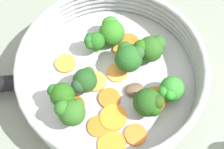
# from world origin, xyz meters

# --- Properties ---
(ground_plane) EXTENTS (4.00, 4.00, 0.00)m
(ground_plane) POSITION_xyz_m (0.00, 0.00, 0.00)
(ground_plane) COLOR gray
(skillet) EXTENTS (0.29, 0.29, 0.02)m
(skillet) POSITION_xyz_m (0.00, 0.00, 0.01)
(skillet) COLOR #B2B5B7
(skillet) RESTS_ON ground_plane
(skillet_rim_wall) EXTENTS (0.30, 0.30, 0.06)m
(skillet_rim_wall) POSITION_xyz_m (0.00, 0.00, 0.05)
(skillet_rim_wall) COLOR #ADB0B7
(skillet_rim_wall) RESTS_ON skillet
(skillet_rivet_left) EXTENTS (0.01, 0.01, 0.01)m
(skillet_rivet_left) POSITION_xyz_m (-0.07, 0.12, 0.02)
(skillet_rivet_left) COLOR #AEB5B5
(skillet_rivet_left) RESTS_ON skillet
(skillet_rivet_right) EXTENTS (0.01, 0.01, 0.01)m
(skillet_rivet_right) POSITION_xyz_m (-0.12, 0.07, 0.02)
(skillet_rivet_right) COLOR #B2B2B8
(skillet_rivet_right) RESTS_ON skillet
(carrot_slice_0) EXTENTS (0.05, 0.05, 0.01)m
(carrot_slice_0) POSITION_xyz_m (0.05, 0.02, 0.02)
(carrot_slice_0) COLOR orange
(carrot_slice_0) RESTS_ON skillet
(carrot_slice_1) EXTENTS (0.05, 0.05, 0.01)m
(carrot_slice_1) POSITION_xyz_m (-0.03, 0.08, 0.02)
(carrot_slice_1) COLOR orange
(carrot_slice_1) RESTS_ON skillet
(carrot_slice_2) EXTENTS (0.05, 0.05, 0.00)m
(carrot_slice_2) POSITION_xyz_m (-0.08, -0.04, 0.02)
(carrot_slice_2) COLOR orange
(carrot_slice_2) RESTS_ON skillet
(carrot_slice_3) EXTENTS (0.04, 0.04, 0.00)m
(carrot_slice_3) POSITION_xyz_m (0.01, 0.00, 0.02)
(carrot_slice_3) COLOR #F99C3C
(carrot_slice_3) RESTS_ON skillet
(carrot_slice_4) EXTENTS (0.06, 0.06, 0.00)m
(carrot_slice_4) POSITION_xyz_m (-0.09, -0.07, 0.02)
(carrot_slice_4) COLOR orange
(carrot_slice_4) RESTS_ON skillet
(carrot_slice_5) EXTENTS (0.05, 0.05, 0.00)m
(carrot_slice_5) POSITION_xyz_m (-0.03, -0.02, 0.02)
(carrot_slice_5) COLOR orange
(carrot_slice_5) RESTS_ON skillet
(carrot_slice_6) EXTENTS (0.06, 0.06, 0.00)m
(carrot_slice_6) POSITION_xyz_m (-0.08, 0.02, 0.02)
(carrot_slice_6) COLOR orange
(carrot_slice_6) RESTS_ON skillet
(carrot_slice_7) EXTENTS (0.05, 0.05, 0.01)m
(carrot_slice_7) POSITION_xyz_m (-0.05, -0.05, 0.02)
(carrot_slice_7) COLOR orange
(carrot_slice_7) RESTS_ON skillet
(carrot_slice_8) EXTENTS (0.05, 0.05, 0.00)m
(carrot_slice_8) POSITION_xyz_m (-0.02, 0.02, 0.02)
(carrot_slice_8) COLOR #F6973F
(carrot_slice_8) RESTS_ON skillet
(carrot_slice_9) EXTENTS (0.05, 0.05, 0.01)m
(carrot_slice_9) POSITION_xyz_m (0.07, 0.02, 0.02)
(carrot_slice_9) COLOR orange
(carrot_slice_9) RESTS_ON skillet
(carrot_slice_10) EXTENTS (0.06, 0.06, 0.00)m
(carrot_slice_10) POSITION_xyz_m (0.02, -0.08, 0.02)
(carrot_slice_10) COLOR orange
(carrot_slice_10) RESTS_ON skillet
(carrot_slice_11) EXTENTS (0.04, 0.04, 0.01)m
(carrot_slice_11) POSITION_xyz_m (-0.05, -0.09, 0.02)
(carrot_slice_11) COLOR orange
(carrot_slice_11) RESTS_ON skillet
(broccoli_floret_0) EXTENTS (0.05, 0.05, 0.05)m
(broccoli_floret_0) POSITION_xyz_m (0.07, -0.02, 0.04)
(broccoli_floret_0) COLOR #6A924E
(broccoli_floret_0) RESTS_ON skillet
(broccoli_floret_1) EXTENTS (0.05, 0.05, 0.06)m
(broccoli_floret_1) POSITION_xyz_m (0.04, -0.01, 0.05)
(broccoli_floret_1) COLOR #8EAA5D
(broccoli_floret_1) RESTS_ON skillet
(broccoli_floret_2) EXTENTS (0.05, 0.04, 0.05)m
(broccoli_floret_2) POSITION_xyz_m (-0.04, 0.02, 0.05)
(broccoli_floret_2) COLOR #7DB060
(broccoli_floret_2) RESTS_ON skillet
(broccoli_floret_3) EXTENTS (0.04, 0.03, 0.04)m
(broccoli_floret_3) POSITION_xyz_m (0.02, 0.06, 0.05)
(broccoli_floret_3) COLOR #62944A
(broccoli_floret_3) RESTS_ON skillet
(broccoli_floret_4) EXTENTS (0.05, 0.04, 0.04)m
(broccoli_floret_4) POSITION_xyz_m (0.04, -0.09, 0.04)
(broccoli_floret_4) COLOR #5C9349
(broccoli_floret_4) RESTS_ON skillet
(broccoli_floret_5) EXTENTS (0.05, 0.05, 0.05)m
(broccoli_floret_5) POSITION_xyz_m (-0.01, -0.08, 0.05)
(broccoli_floret_5) COLOR #72A557
(broccoli_floret_5) RESTS_ON skillet
(broccoli_floret_6) EXTENTS (0.04, 0.05, 0.05)m
(broccoli_floret_6) POSITION_xyz_m (-0.09, 0.00, 0.05)
(broccoli_floret_6) COLOR #77A15B
(broccoli_floret_6) RESTS_ON skillet
(broccoli_floret_7) EXTENTS (0.04, 0.05, 0.05)m
(broccoli_floret_7) POSITION_xyz_m (-0.08, 0.03, 0.05)
(broccoli_floret_7) COLOR #8CB25E
(broccoli_floret_7) RESTS_ON skillet
(broccoli_floret_8) EXTENTS (0.05, 0.05, 0.05)m
(broccoli_floret_8) POSITION_xyz_m (0.06, 0.05, 0.04)
(broccoli_floret_8) COLOR #679054
(broccoli_floret_8) RESTS_ON skillet
(mushroom_piece_0) EXTENTS (0.04, 0.04, 0.01)m
(mushroom_piece_0) POSITION_xyz_m (0.01, -0.04, 0.02)
(mushroom_piece_0) COLOR brown
(mushroom_piece_0) RESTS_ON skillet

